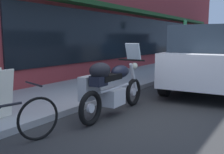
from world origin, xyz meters
TOP-DOWN VIEW (x-y plane):
  - ground_plane at (0.00, 0.00)m, footprint 80.00×80.00m
  - storefront_building at (8.12, 3.90)m, footprint 24.24×0.90m
  - sidewalk_curb at (9.00, 2.51)m, footprint 30.00×2.46m
  - touring_motorcycle at (-0.21, 0.61)m, footprint 2.19×0.64m
  - parked_bicycle at (-2.31, 0.92)m, footprint 1.68×0.57m
  - parked_minivan at (3.66, -0.43)m, footprint 5.07×2.49m
  - parking_sign_pole at (8.21, 1.96)m, footprint 0.44×0.07m

SIDE VIEW (x-z plane):
  - ground_plane at x=0.00m, z-range 0.00..0.00m
  - sidewalk_curb at x=9.00m, z-range 0.00..0.12m
  - parked_bicycle at x=-2.31m, z-range -0.10..0.82m
  - touring_motorcycle at x=-0.21m, z-range -0.10..1.29m
  - parked_minivan at x=3.66m, z-range 0.05..1.85m
  - parking_sign_pole at x=8.21m, z-range 0.34..2.61m
  - storefront_building at x=8.12m, z-range -0.06..6.04m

